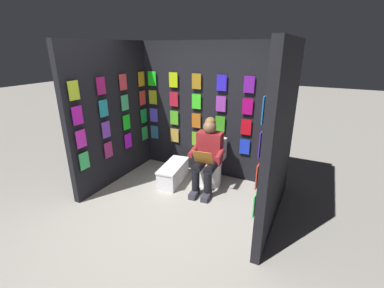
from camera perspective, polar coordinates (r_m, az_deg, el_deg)
ground_plane at (r=3.67m, az=-8.81°, el=-17.42°), size 30.00×30.00×0.00m
display_wall_back at (r=4.70m, az=3.89°, el=7.11°), size 2.72×0.14×2.33m
display_wall_left at (r=3.45m, az=18.52°, el=1.16°), size 0.14×1.86×2.33m
display_wall_right at (r=4.63m, az=-16.85°, el=6.08°), size 0.14×1.86×2.33m
toilet at (r=4.55m, az=4.19°, el=-4.52°), size 0.42×0.57×0.77m
person_reading at (r=4.25m, az=3.33°, el=-2.36°), size 0.55×0.71×1.19m
comic_longbox_near at (r=4.64m, az=-4.03°, el=-6.24°), size 0.42×0.83×0.33m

